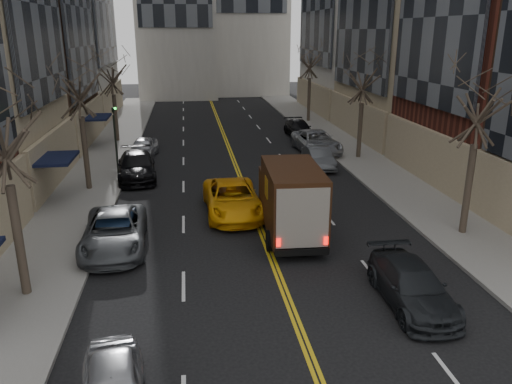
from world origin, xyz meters
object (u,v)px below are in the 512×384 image
at_px(observer_sedan, 412,285).
at_px(pedestrian, 293,217).
at_px(taxi, 233,199).
at_px(ups_truck, 291,200).

relative_size(observer_sedan, pedestrian, 2.78).
distance_m(taxi, pedestrian, 3.88).
bearing_deg(observer_sedan, pedestrian, 113.92).
bearing_deg(observer_sedan, ups_truck, 115.06).
bearing_deg(ups_truck, observer_sedan, -63.77).
bearing_deg(taxi, ups_truck, -55.01).
bearing_deg(pedestrian, taxi, 33.07).
height_order(observer_sedan, pedestrian, pedestrian).
height_order(ups_truck, observer_sedan, ups_truck).
height_order(ups_truck, pedestrian, ups_truck).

